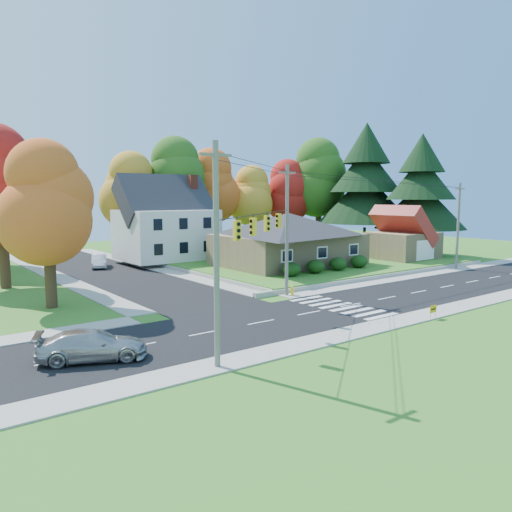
{
  "coord_description": "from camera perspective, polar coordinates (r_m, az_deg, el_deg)",
  "views": [
    {
      "loc": [
        -26.16,
        -23.43,
        7.65
      ],
      "look_at": [
        -2.32,
        8.0,
        2.9
      ],
      "focal_mm": 35.0,
      "sensor_mm": 36.0,
      "label": 1
    }
  ],
  "objects": [
    {
      "name": "tree_lot_3",
      "position": [
        70.44,
        -0.42,
        6.88
      ],
      "size": [
        6.16,
        6.16,
        11.47
      ],
      "color": "#3F2A19",
      "rests_on": "lawn"
    },
    {
      "name": "road_cross",
      "position": [
        53.21,
        -16.83,
        -1.68
      ],
      "size": [
        8.0,
        44.0,
        0.02
      ],
      "primitive_type": "cube",
      "color": "black",
      "rests_on": "ground"
    },
    {
      "name": "conifer_east_b",
      "position": [
        65.84,
        18.32,
        7.07
      ],
      "size": [
        11.2,
        11.2,
        14.84
      ],
      "color": "#3F2A19",
      "rests_on": "lawn"
    },
    {
      "name": "tree_lot_0",
      "position": [
        62.31,
        -14.48,
        7.26
      ],
      "size": [
        6.72,
        6.72,
        12.51
      ],
      "color": "#3F2A19",
      "rests_on": "lawn"
    },
    {
      "name": "garage",
      "position": [
        59.98,
        16.44,
        1.99
      ],
      "size": [
        7.3,
        6.3,
        4.6
      ],
      "color": "tan",
      "rests_on": "lawn"
    },
    {
      "name": "colonial_house",
      "position": [
        57.8,
        -10.19,
        3.72
      ],
      "size": [
        10.4,
        8.4,
        9.6
      ],
      "color": "silver",
      "rests_on": "lawn"
    },
    {
      "name": "conifer_east_a",
      "position": [
        69.95,
        12.43,
        8.14
      ],
      "size": [
        12.8,
        12.8,
        16.96
      ],
      "color": "#3F2A19",
      "rests_on": "lawn"
    },
    {
      "name": "tree_lot_5",
      "position": [
        74.72,
        7.21,
        8.83
      ],
      "size": [
        8.4,
        8.4,
        15.64
      ],
      "color": "#3F2A19",
      "rests_on": "lawn"
    },
    {
      "name": "traffic_infrastructure",
      "position": [
        36.01,
        9.19,
        2.8
      ],
      "size": [
        38.1,
        10.66,
        10.0
      ],
      "color": "#666059",
      "rests_on": "ground"
    },
    {
      "name": "sidewalk_north",
      "position": [
        39.38,
        5.35,
        -4.3
      ],
      "size": [
        90.0,
        2.0,
        0.08
      ],
      "primitive_type": "cube",
      "color": "#9C9A90",
      "rests_on": "ground"
    },
    {
      "name": "ground",
      "position": [
        35.94,
        10.77,
        -5.54
      ],
      "size": [
        120.0,
        120.0,
        0.0
      ],
      "primitive_type": "plane",
      "color": "#3D7923"
    },
    {
      "name": "road_main",
      "position": [
        35.94,
        10.77,
        -5.53
      ],
      "size": [
        90.0,
        8.0,
        0.02
      ],
      "primitive_type": "cube",
      "color": "black",
      "rests_on": "ground"
    },
    {
      "name": "silver_sedan",
      "position": [
        24.8,
        -18.24,
        -9.64
      ],
      "size": [
        5.41,
        3.81,
        1.45
      ],
      "primitive_type": "imported",
      "rotation": [
        0.0,
        0.0,
        1.17
      ],
      "color": "#A7A7A7",
      "rests_on": "road_main"
    },
    {
      "name": "yard_sign",
      "position": [
        33.24,
        19.59,
        -5.76
      ],
      "size": [
        0.68,
        0.05,
        0.85
      ],
      "color": "black",
      "rests_on": "ground"
    },
    {
      "name": "white_car",
      "position": [
        56.0,
        -17.49,
        -0.55
      ],
      "size": [
        2.91,
        4.53,
        1.41
      ],
      "primitive_type": "imported",
      "rotation": [
        0.0,
        0.0,
        -0.36
      ],
      "color": "silver",
      "rests_on": "road_cross"
    },
    {
      "name": "tree_lot_2",
      "position": [
        67.88,
        -5.03,
        7.95
      ],
      "size": [
        7.28,
        7.28,
        13.56
      ],
      "color": "#3F2A19",
      "rests_on": "lawn"
    },
    {
      "name": "tree_lot_1",
      "position": [
        64.02,
        -9.15,
        8.54
      ],
      "size": [
        7.84,
        7.84,
        14.6
      ],
      "color": "#3F2A19",
      "rests_on": "lawn"
    },
    {
      "name": "tree_west_0",
      "position": [
        36.6,
        -22.79,
        5.56
      ],
      "size": [
        6.16,
        6.16,
        11.47
      ],
      "color": "#3F2A19",
      "rests_on": "ground"
    },
    {
      "name": "lawn",
      "position": [
        59.69,
        4.18,
        -0.27
      ],
      "size": [
        30.0,
        30.0,
        0.5
      ],
      "primitive_type": "cube",
      "color": "#3D7923",
      "rests_on": "ground"
    },
    {
      "name": "fire_hydrant",
      "position": [
        38.61,
        4.14,
        -4.0
      ],
      "size": [
        0.46,
        0.35,
        0.8
      ],
      "color": "yellow",
      "rests_on": "ground"
    },
    {
      "name": "tree_lot_4",
      "position": [
        73.43,
        3.84,
        7.37
      ],
      "size": [
        6.72,
        6.72,
        12.51
      ],
      "color": "#3F2A19",
      "rests_on": "lawn"
    },
    {
      "name": "hedge_row",
      "position": [
        47.75,
        8.11,
        -1.04
      ],
      "size": [
        10.7,
        1.7,
        1.27
      ],
      "color": "#163A10",
      "rests_on": "lawn"
    },
    {
      "name": "tree_west_1",
      "position": [
        46.17,
        -27.22,
        7.12
      ],
      "size": [
        7.28,
        7.28,
        13.56
      ],
      "color": "#3F2A19",
      "rests_on": "ground"
    },
    {
      "name": "sidewalk_south",
      "position": [
        32.89,
        17.29,
        -6.82
      ],
      "size": [
        90.0,
        2.0,
        0.08
      ],
      "primitive_type": "cube",
      "color": "#9C9A90",
      "rests_on": "ground"
    },
    {
      "name": "ranch_house",
      "position": [
        52.35,
        3.71,
        2.05
      ],
      "size": [
        14.6,
        10.6,
        5.4
      ],
      "color": "tan",
      "rests_on": "lawn"
    }
  ]
}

